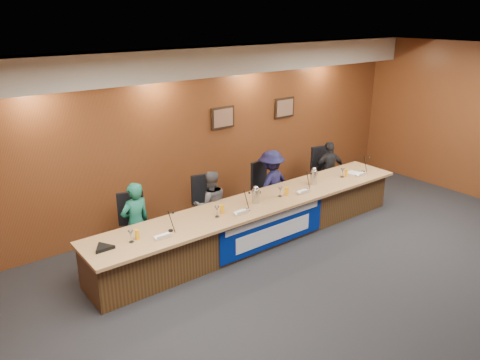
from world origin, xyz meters
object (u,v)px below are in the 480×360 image
at_px(dais_body, 258,222).
at_px(panelist_a, 136,223).
at_px(office_chair_c, 267,193).
at_px(carafe_mid, 256,196).
at_px(panelist_d, 329,170).
at_px(office_chair_b, 208,210).
at_px(office_chair_d, 325,176).
at_px(carafe_right, 314,177).
at_px(panelist_c, 271,185).
at_px(banner, 274,229).
at_px(speakerphone, 103,248).
at_px(panelist_b, 211,205).
at_px(office_chair_a, 134,232).

xyz_separation_m(dais_body, panelist_a, (-1.98, 0.60, 0.32)).
distance_m(office_chair_c, carafe_mid, 1.24).
distance_m(panelist_d, office_chair_b, 3.00).
height_order(office_chair_c, carafe_mid, carafe_mid).
bearing_deg(carafe_mid, office_chair_d, 16.50).
distance_m(panelist_d, carafe_right, 1.28).
distance_m(panelist_c, carafe_right, 0.82).
bearing_deg(banner, panelist_d, 22.67).
distance_m(office_chair_c, speakerphone, 3.66).
bearing_deg(carafe_mid, banner, -75.34).
height_order(panelist_c, office_chair_d, panelist_c).
distance_m(dais_body, office_chair_b, 0.91).
bearing_deg(panelist_c, panelist_b, -10.45).
distance_m(banner, panelist_c, 1.33).
distance_m(panelist_c, panelist_d, 1.61).
distance_m(banner, panelist_b, 1.19).
xyz_separation_m(panelist_d, office_chair_b, (-2.99, 0.10, -0.14)).
relative_size(panelist_b, office_chair_a, 2.57).
xyz_separation_m(dais_body, speakerphone, (-2.76, -0.05, 0.43)).
relative_size(office_chair_d, carafe_right, 1.82).
bearing_deg(carafe_right, panelist_c, 129.82).
relative_size(panelist_b, speakerphone, 3.85).
distance_m(panelist_d, office_chair_a, 4.40).
xyz_separation_m(office_chair_b, carafe_right, (1.89, -0.71, 0.40)).
distance_m(panelist_a, carafe_mid, 2.00).
relative_size(panelist_b, carafe_mid, 5.30).
relative_size(panelist_a, carafe_mid, 5.77).
bearing_deg(office_chair_b, dais_body, -37.57).
height_order(office_chair_b, carafe_right, carafe_right).
height_order(dais_body, carafe_mid, carafe_mid).
xyz_separation_m(banner, panelist_b, (-0.57, 1.01, 0.24)).
height_order(dais_body, office_chair_d, dais_body).
relative_size(panelist_a, panelist_b, 1.09).
distance_m(office_chair_a, office_chair_d, 4.40).
bearing_deg(panelist_a, speakerphone, 34.17).
relative_size(panelist_c, office_chair_d, 2.80).
height_order(panelist_b, office_chair_d, panelist_b).
relative_size(dais_body, panelist_d, 4.82).
distance_m(panelist_d, office_chair_d, 0.17).
bearing_deg(dais_body, panelist_c, 36.27).
relative_size(dais_body, office_chair_d, 12.50).
bearing_deg(office_chair_b, carafe_right, -7.44).
xyz_separation_m(dais_body, panelist_c, (0.81, 0.60, 0.32)).
height_order(banner, carafe_mid, carafe_mid).
relative_size(banner, speakerphone, 6.88).
distance_m(dais_body, speakerphone, 2.79).
bearing_deg(office_chair_d, speakerphone, -162.27).
bearing_deg(panelist_d, carafe_mid, 32.85).
xyz_separation_m(panelist_c, office_chair_d, (1.61, 0.10, -0.19)).
distance_m(dais_body, carafe_mid, 0.53).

